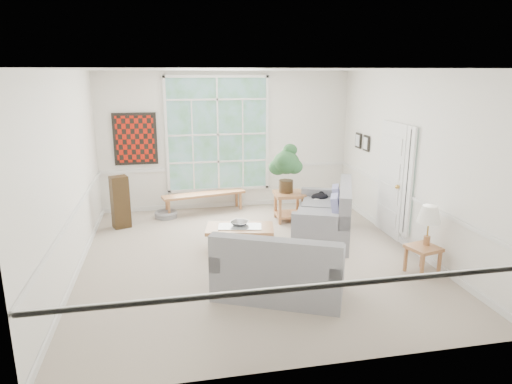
# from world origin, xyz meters

# --- Properties ---
(floor) EXTENTS (5.50, 6.00, 0.01)m
(floor) POSITION_xyz_m (0.00, 0.00, -0.01)
(floor) COLOR #A49585
(floor) RESTS_ON ground
(ceiling) EXTENTS (5.50, 6.00, 0.02)m
(ceiling) POSITION_xyz_m (0.00, 0.00, 3.00)
(ceiling) COLOR white
(ceiling) RESTS_ON ground
(wall_back) EXTENTS (5.50, 0.02, 3.00)m
(wall_back) POSITION_xyz_m (0.00, 3.00, 1.50)
(wall_back) COLOR white
(wall_back) RESTS_ON ground
(wall_front) EXTENTS (5.50, 0.02, 3.00)m
(wall_front) POSITION_xyz_m (0.00, -3.00, 1.50)
(wall_front) COLOR white
(wall_front) RESTS_ON ground
(wall_left) EXTENTS (0.02, 6.00, 3.00)m
(wall_left) POSITION_xyz_m (-2.75, 0.00, 1.50)
(wall_left) COLOR white
(wall_left) RESTS_ON ground
(wall_right) EXTENTS (0.02, 6.00, 3.00)m
(wall_right) POSITION_xyz_m (2.75, 0.00, 1.50)
(wall_right) COLOR white
(wall_right) RESTS_ON ground
(window_back) EXTENTS (2.30, 0.08, 2.40)m
(window_back) POSITION_xyz_m (-0.20, 2.96, 1.65)
(window_back) COLOR white
(window_back) RESTS_ON wall_back
(entry_door) EXTENTS (0.08, 0.90, 2.10)m
(entry_door) POSITION_xyz_m (2.71, 0.60, 1.05)
(entry_door) COLOR white
(entry_door) RESTS_ON floor
(door_sidelight) EXTENTS (0.08, 0.26, 1.90)m
(door_sidelight) POSITION_xyz_m (2.71, -0.03, 1.15)
(door_sidelight) COLOR white
(door_sidelight) RESTS_ON wall_right
(wall_art) EXTENTS (0.90, 0.06, 1.10)m
(wall_art) POSITION_xyz_m (-1.95, 2.95, 1.60)
(wall_art) COLOR #63130A
(wall_art) RESTS_ON wall_back
(wall_frame_near) EXTENTS (0.04, 0.26, 0.32)m
(wall_frame_near) POSITION_xyz_m (2.71, 1.75, 1.55)
(wall_frame_near) COLOR black
(wall_frame_near) RESTS_ON wall_right
(wall_frame_far) EXTENTS (0.04, 0.26, 0.32)m
(wall_frame_far) POSITION_xyz_m (2.71, 2.15, 1.55)
(wall_frame_far) COLOR black
(wall_frame_far) RESTS_ON wall_right
(loveseat_right) EXTENTS (1.61, 2.10, 1.01)m
(loveseat_right) POSITION_xyz_m (1.45, 0.66, 0.51)
(loveseat_right) COLOR gray
(loveseat_right) RESTS_ON floor
(loveseat_front) EXTENTS (1.93, 1.52, 0.93)m
(loveseat_front) POSITION_xyz_m (0.11, -1.38, 0.46)
(loveseat_front) COLOR gray
(loveseat_front) RESTS_ON floor
(coffee_table) EXTENTS (1.23, 0.82, 0.42)m
(coffee_table) POSITION_xyz_m (-0.16, 0.31, 0.21)
(coffee_table) COLOR #A96E42
(coffee_table) RESTS_ON floor
(pewter_bowl) EXTENTS (0.50, 0.50, 0.09)m
(pewter_bowl) POSITION_xyz_m (-0.15, 0.38, 0.47)
(pewter_bowl) COLOR gray
(pewter_bowl) RESTS_ON coffee_table
(window_bench) EXTENTS (1.84, 0.73, 0.42)m
(window_bench) POSITION_xyz_m (-0.56, 2.65, 0.21)
(window_bench) COLOR #A96E42
(window_bench) RESTS_ON floor
(end_table) EXTENTS (0.62, 0.62, 0.59)m
(end_table) POSITION_xyz_m (1.09, 1.73, 0.29)
(end_table) COLOR #A96E42
(end_table) RESTS_ON floor
(houseplant) EXTENTS (0.63, 0.63, 1.00)m
(houseplant) POSITION_xyz_m (1.04, 1.79, 1.09)
(houseplant) COLOR #27532B
(houseplant) RESTS_ON end_table
(side_table) EXTENTS (0.52, 0.52, 0.43)m
(side_table) POSITION_xyz_m (2.40, -1.14, 0.22)
(side_table) COLOR #A96E42
(side_table) RESTS_ON floor
(table_lamp) EXTENTS (0.50, 0.50, 0.61)m
(table_lamp) POSITION_xyz_m (2.48, -1.08, 0.74)
(table_lamp) COLOR silver
(table_lamp) RESTS_ON side_table
(pet_bed) EXTENTS (0.52, 0.52, 0.14)m
(pet_bed) POSITION_xyz_m (-1.39, 2.41, 0.07)
(pet_bed) COLOR gray
(pet_bed) RESTS_ON floor
(floor_speaker) EXTENTS (0.39, 0.35, 1.03)m
(floor_speaker) POSITION_xyz_m (-2.25, 1.95, 0.51)
(floor_speaker) COLOR #372613
(floor_speaker) RESTS_ON floor
(cat) EXTENTS (0.40, 0.34, 0.16)m
(cat) POSITION_xyz_m (1.60, 1.31, 0.60)
(cat) COLOR black
(cat) RESTS_ON loveseat_right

